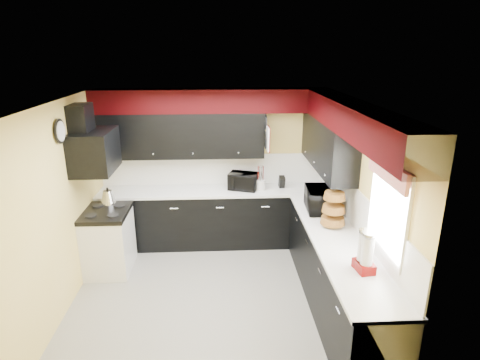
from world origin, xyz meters
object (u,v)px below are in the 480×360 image
at_px(utensil_crock, 260,185).
at_px(kettle, 108,197).
at_px(microwave, 321,200).
at_px(knife_block, 282,182).
at_px(toaster_oven, 243,181).

relative_size(utensil_crock, kettle, 0.76).
bearing_deg(microwave, knife_block, 26.01).
height_order(toaster_oven, knife_block, toaster_oven).
relative_size(toaster_oven, utensil_crock, 2.72).
distance_m(toaster_oven, microwave, 1.37).
height_order(toaster_oven, utensil_crock, toaster_oven).
bearing_deg(knife_block, toaster_oven, -179.72).
distance_m(toaster_oven, utensil_crock, 0.28).
relative_size(microwave, utensil_crock, 3.42).
distance_m(knife_block, kettle, 2.67).
bearing_deg(toaster_oven, knife_block, 21.47).
distance_m(microwave, kettle, 3.06).
bearing_deg(utensil_crock, kettle, -169.85).
bearing_deg(kettle, knife_block, 10.60).
distance_m(microwave, knife_block, 1.04).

